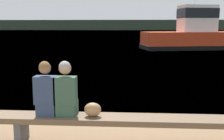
{
  "coord_description": "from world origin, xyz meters",
  "views": [
    {
      "loc": [
        2.26,
        -1.27,
        2.05
      ],
      "look_at": [
        1.75,
        6.41,
        0.85
      ],
      "focal_mm": 45.0,
      "sensor_mm": 36.0,
      "label": 1
    }
  ],
  "objects_px": {
    "bench_main": "(21,119)",
    "tugboat_red": "(193,35)",
    "person_right": "(66,92)",
    "shopping_bag": "(93,110)",
    "person_left": "(46,92)"
  },
  "relations": [
    {
      "from": "person_right",
      "to": "shopping_bag",
      "type": "height_order",
      "value": "person_right"
    },
    {
      "from": "bench_main",
      "to": "person_left",
      "type": "bearing_deg",
      "value": 1.64
    },
    {
      "from": "person_left",
      "to": "tugboat_red",
      "type": "bearing_deg",
      "value": 71.61
    },
    {
      "from": "person_left",
      "to": "shopping_bag",
      "type": "relative_size",
      "value": 3.3
    },
    {
      "from": "bench_main",
      "to": "shopping_bag",
      "type": "relative_size",
      "value": 30.69
    },
    {
      "from": "person_right",
      "to": "shopping_bag",
      "type": "bearing_deg",
      "value": -3.15
    },
    {
      "from": "bench_main",
      "to": "shopping_bag",
      "type": "height_order",
      "value": "shopping_bag"
    },
    {
      "from": "person_right",
      "to": "bench_main",
      "type": "bearing_deg",
      "value": -179.12
    },
    {
      "from": "bench_main",
      "to": "shopping_bag",
      "type": "distance_m",
      "value": 1.3
    },
    {
      "from": "shopping_bag",
      "to": "tugboat_red",
      "type": "distance_m",
      "value": 22.26
    },
    {
      "from": "shopping_bag",
      "to": "tugboat_red",
      "type": "bearing_deg",
      "value": 73.63
    },
    {
      "from": "person_left",
      "to": "tugboat_red",
      "type": "height_order",
      "value": "tugboat_red"
    },
    {
      "from": "bench_main",
      "to": "person_left",
      "type": "height_order",
      "value": "person_left"
    },
    {
      "from": "bench_main",
      "to": "tugboat_red",
      "type": "relative_size",
      "value": 0.95
    },
    {
      "from": "person_left",
      "to": "shopping_bag",
      "type": "distance_m",
      "value": 0.87
    }
  ]
}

